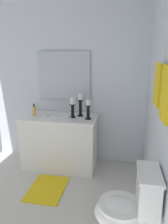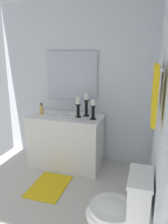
{
  "view_description": "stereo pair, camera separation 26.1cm",
  "coord_description": "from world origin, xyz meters",
  "px_view_note": "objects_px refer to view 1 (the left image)",
  "views": [
    {
      "loc": [
        1.7,
        0.85,
        1.66
      ],
      "look_at": [
        -0.54,
        0.44,
        1.06
      ],
      "focal_mm": 34.16,
      "sensor_mm": 36.0,
      "label": 1
    },
    {
      "loc": [
        1.64,
        1.11,
        1.66
      ],
      "look_at": [
        -0.54,
        0.44,
        1.06
      ],
      "focal_mm": 34.16,
      "sensor_mm": 36.0,
      "label": 2
    }
  ],
  "objects_px": {
    "vanity_cabinet": "(60,142)",
    "candle_holder_tall": "(88,109)",
    "toilet": "(128,209)",
    "towel_near_vanity": "(158,85)",
    "towel_bar": "(166,67)",
    "candle_holder_mid": "(73,107)",
    "soap_bottle": "(34,111)",
    "bath_mat": "(47,189)",
    "mirror": "(64,76)",
    "candle_holder_short": "(80,104)",
    "sink_basin": "(60,119)",
    "towel_center": "(166,94)"
  },
  "relations": [
    {
      "from": "vanity_cabinet",
      "to": "candle_holder_tall",
      "type": "xyz_separation_m",
      "value": [
        0.05,
        0.44,
        0.54
      ]
    },
    {
      "from": "toilet",
      "to": "towel_near_vanity",
      "type": "height_order",
      "value": "towel_near_vanity"
    },
    {
      "from": "candle_holder_tall",
      "to": "vanity_cabinet",
      "type": "bearing_deg",
      "value": -97.15
    },
    {
      "from": "towel_bar",
      "to": "candle_holder_mid",
      "type": "bearing_deg",
      "value": -138.41
    },
    {
      "from": "soap_bottle",
      "to": "towel_bar",
      "type": "distance_m",
      "value": 2.08
    },
    {
      "from": "towel_bar",
      "to": "bath_mat",
      "type": "xyz_separation_m",
      "value": [
        -0.53,
        -1.22,
        -1.58
      ]
    },
    {
      "from": "mirror",
      "to": "bath_mat",
      "type": "height_order",
      "value": "mirror"
    },
    {
      "from": "toilet",
      "to": "candle_holder_short",
      "type": "bearing_deg",
      "value": -152.82
    },
    {
      "from": "candle_holder_short",
      "to": "candle_holder_mid",
      "type": "bearing_deg",
      "value": -46.06
    },
    {
      "from": "candle_holder_short",
      "to": "bath_mat",
      "type": "relative_size",
      "value": 0.56
    },
    {
      "from": "toilet",
      "to": "mirror",
      "type": "bearing_deg",
      "value": -147.4
    },
    {
      "from": "candle_holder_tall",
      "to": "towel_near_vanity",
      "type": "height_order",
      "value": "towel_near_vanity"
    },
    {
      "from": "candle_holder_mid",
      "to": "candle_holder_short",
      "type": "bearing_deg",
      "value": 133.94
    },
    {
      "from": "mirror",
      "to": "candle_holder_mid",
      "type": "distance_m",
      "value": 0.55
    },
    {
      "from": "candle_holder_short",
      "to": "vanity_cabinet",
      "type": "bearing_deg",
      "value": -75.21
    },
    {
      "from": "mirror",
      "to": "candle_holder_mid",
      "type": "height_order",
      "value": "mirror"
    },
    {
      "from": "toilet",
      "to": "towel_bar",
      "type": "height_order",
      "value": "towel_bar"
    },
    {
      "from": "candle_holder_short",
      "to": "bath_mat",
      "type": "height_order",
      "value": "candle_holder_short"
    },
    {
      "from": "candle_holder_tall",
      "to": "towel_bar",
      "type": "xyz_separation_m",
      "value": [
        1.1,
        0.78,
        0.64
      ]
    },
    {
      "from": "towel_near_vanity",
      "to": "mirror",
      "type": "bearing_deg",
      "value": -136.08
    },
    {
      "from": "candle_holder_short",
      "to": "toilet",
      "type": "relative_size",
      "value": 0.44
    },
    {
      "from": "candle_holder_short",
      "to": "towel_bar",
      "type": "height_order",
      "value": "towel_bar"
    },
    {
      "from": "sink_basin",
      "to": "candle_holder_short",
      "type": "bearing_deg",
      "value": 104.84
    },
    {
      "from": "sink_basin",
      "to": "bath_mat",
      "type": "relative_size",
      "value": 0.67
    },
    {
      "from": "toilet",
      "to": "towel_bar",
      "type": "relative_size",
      "value": 0.98
    },
    {
      "from": "candle_holder_short",
      "to": "towel_near_vanity",
      "type": "xyz_separation_m",
      "value": [
        1.04,
        0.9,
        0.44
      ]
    },
    {
      "from": "towel_center",
      "to": "vanity_cabinet",
      "type": "bearing_deg",
      "value": -138.32
    },
    {
      "from": "towel_bar",
      "to": "candle_holder_tall",
      "type": "bearing_deg",
      "value": -144.67
    },
    {
      "from": "candle_holder_short",
      "to": "toilet",
      "type": "height_order",
      "value": "candle_holder_short"
    },
    {
      "from": "bath_mat",
      "to": "towel_near_vanity",
      "type": "bearing_deg",
      "value": 74.17
    },
    {
      "from": "mirror",
      "to": "candle_holder_tall",
      "type": "bearing_deg",
      "value": 52.51
    },
    {
      "from": "vanity_cabinet",
      "to": "bath_mat",
      "type": "distance_m",
      "value": 0.74
    },
    {
      "from": "toilet",
      "to": "towel_near_vanity",
      "type": "bearing_deg",
      "value": 146.68
    },
    {
      "from": "candle_holder_short",
      "to": "towel_bar",
      "type": "bearing_deg",
      "value": 36.62
    },
    {
      "from": "candle_holder_tall",
      "to": "bath_mat",
      "type": "height_order",
      "value": "candle_holder_tall"
    },
    {
      "from": "soap_bottle",
      "to": "towel_center",
      "type": "xyz_separation_m",
      "value": [
        1.32,
        1.58,
        0.53
      ]
    },
    {
      "from": "candle_holder_short",
      "to": "towel_center",
      "type": "relative_size",
      "value": 0.85
    },
    {
      "from": "mirror",
      "to": "bath_mat",
      "type": "bearing_deg",
      "value": -0.0
    },
    {
      "from": "towel_bar",
      "to": "towel_center",
      "type": "bearing_deg",
      "value": -5.39
    },
    {
      "from": "vanity_cabinet",
      "to": "soap_bottle",
      "type": "xyz_separation_m",
      "value": [
        0.02,
        -0.38,
        0.47
      ]
    },
    {
      "from": "candle_holder_tall",
      "to": "towel_near_vanity",
      "type": "relative_size",
      "value": 0.75
    },
    {
      "from": "sink_basin",
      "to": "candle_holder_tall",
      "type": "bearing_deg",
      "value": 82.83
    },
    {
      "from": "mirror",
      "to": "candle_holder_short",
      "type": "distance_m",
      "value": 0.53
    },
    {
      "from": "vanity_cabinet",
      "to": "towel_center",
      "type": "relative_size",
      "value": 2.82
    },
    {
      "from": "vanity_cabinet",
      "to": "mirror",
      "type": "relative_size",
      "value": 1.37
    },
    {
      "from": "candle_holder_mid",
      "to": "toilet",
      "type": "xyz_separation_m",
      "value": [
        1.26,
        0.79,
        -0.59
      ]
    },
    {
      "from": "towel_near_vanity",
      "to": "candle_holder_short",
      "type": "bearing_deg",
      "value": -139.25
    },
    {
      "from": "candle_holder_mid",
      "to": "candle_holder_tall",
      "type": "bearing_deg",
      "value": 80.01
    },
    {
      "from": "bath_mat",
      "to": "candle_holder_tall",
      "type": "bearing_deg",
      "value": 142.57
    },
    {
      "from": "candle_holder_mid",
      "to": "towel_near_vanity",
      "type": "height_order",
      "value": "towel_near_vanity"
    }
  ]
}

